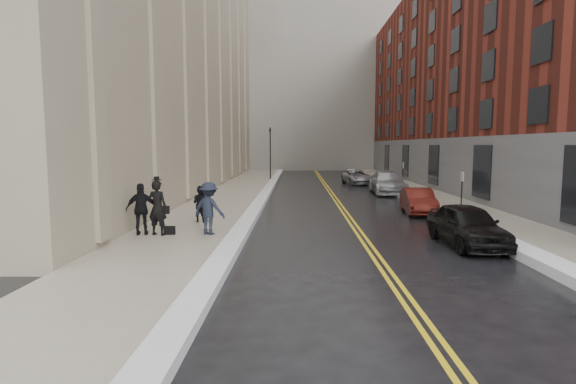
{
  "coord_description": "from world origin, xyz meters",
  "views": [
    {
      "loc": [
        0.01,
        -13.54,
        3.5
      ],
      "look_at": [
        -0.36,
        4.58,
        1.6
      ],
      "focal_mm": 28.0,
      "sensor_mm": 36.0,
      "label": 1
    }
  ],
  "objects_px": {
    "car_silver_far": "(358,177)",
    "pedestrian_c": "(142,209)",
    "pedestrian_main": "(157,208)",
    "car_silver_near": "(387,183)",
    "car_maroon": "(418,201)",
    "car_black": "(467,225)",
    "pedestrian_b": "(209,208)",
    "pedestrian_a": "(201,204)"
  },
  "relations": [
    {
      "from": "pedestrian_a",
      "to": "car_silver_far",
      "type": "bearing_deg",
      "value": -90.04
    },
    {
      "from": "car_maroon",
      "to": "pedestrian_b",
      "type": "relative_size",
      "value": 1.99
    },
    {
      "from": "pedestrian_b",
      "to": "car_silver_near",
      "type": "bearing_deg",
      "value": -99.25
    },
    {
      "from": "car_black",
      "to": "pedestrian_a",
      "type": "distance_m",
      "value": 10.85
    },
    {
      "from": "car_maroon",
      "to": "pedestrian_c",
      "type": "bearing_deg",
      "value": -146.98
    },
    {
      "from": "pedestrian_main",
      "to": "pedestrian_b",
      "type": "bearing_deg",
      "value": -160.27
    },
    {
      "from": "car_maroon",
      "to": "car_silver_far",
      "type": "xyz_separation_m",
      "value": [
        -0.77,
        17.23,
        -0.0
      ]
    },
    {
      "from": "car_black",
      "to": "pedestrian_c",
      "type": "distance_m",
      "value": 11.76
    },
    {
      "from": "car_maroon",
      "to": "pedestrian_c",
      "type": "distance_m",
      "value": 13.67
    },
    {
      "from": "car_silver_near",
      "to": "pedestrian_main",
      "type": "bearing_deg",
      "value": -124.8
    },
    {
      "from": "car_maroon",
      "to": "car_silver_near",
      "type": "relative_size",
      "value": 0.72
    },
    {
      "from": "car_silver_near",
      "to": "car_silver_far",
      "type": "relative_size",
      "value": 1.18
    },
    {
      "from": "car_maroon",
      "to": "car_silver_far",
      "type": "bearing_deg",
      "value": 97.12
    },
    {
      "from": "pedestrian_a",
      "to": "pedestrian_b",
      "type": "xyz_separation_m",
      "value": [
        0.92,
        -2.77,
        0.19
      ]
    },
    {
      "from": "car_maroon",
      "to": "car_silver_near",
      "type": "bearing_deg",
      "value": 92.56
    },
    {
      "from": "pedestrian_c",
      "to": "pedestrian_main",
      "type": "bearing_deg",
      "value": 164.81
    },
    {
      "from": "car_black",
      "to": "pedestrian_b",
      "type": "xyz_separation_m",
      "value": [
        -9.22,
        1.09,
        0.41
      ]
    },
    {
      "from": "car_maroon",
      "to": "pedestrian_a",
      "type": "xyz_separation_m",
      "value": [
        -10.44,
        -3.58,
        0.3
      ]
    },
    {
      "from": "pedestrian_main",
      "to": "car_maroon",
      "type": "bearing_deg",
      "value": -136.3
    },
    {
      "from": "car_silver_near",
      "to": "pedestrian_main",
      "type": "xyz_separation_m",
      "value": [
        -11.74,
        -16.12,
        0.39
      ]
    },
    {
      "from": "car_silver_far",
      "to": "pedestrian_c",
      "type": "relative_size",
      "value": 2.38
    },
    {
      "from": "car_maroon",
      "to": "pedestrian_b",
      "type": "xyz_separation_m",
      "value": [
        -9.51,
        -6.35,
        0.49
      ]
    },
    {
      "from": "car_silver_near",
      "to": "pedestrian_b",
      "type": "relative_size",
      "value": 2.77
    },
    {
      "from": "pedestrian_main",
      "to": "car_silver_near",
      "type": "bearing_deg",
      "value": -112.21
    },
    {
      "from": "pedestrian_b",
      "to": "car_silver_far",
      "type": "bearing_deg",
      "value": -87.86
    },
    {
      "from": "car_silver_far",
      "to": "pedestrian_a",
      "type": "height_order",
      "value": "pedestrian_a"
    },
    {
      "from": "pedestrian_main",
      "to": "pedestrian_c",
      "type": "height_order",
      "value": "pedestrian_main"
    },
    {
      "from": "car_black",
      "to": "car_silver_near",
      "type": "height_order",
      "value": "car_silver_near"
    },
    {
      "from": "pedestrian_main",
      "to": "pedestrian_a",
      "type": "height_order",
      "value": "pedestrian_main"
    },
    {
      "from": "car_silver_near",
      "to": "car_black",
      "type": "bearing_deg",
      "value": -90.86
    },
    {
      "from": "car_black",
      "to": "car_silver_near",
      "type": "bearing_deg",
      "value": 85.66
    },
    {
      "from": "car_black",
      "to": "pedestrian_b",
      "type": "bearing_deg",
      "value": 171.03
    },
    {
      "from": "car_maroon",
      "to": "car_silver_near",
      "type": "distance_m",
      "value": 9.58
    },
    {
      "from": "pedestrian_c",
      "to": "car_silver_near",
      "type": "bearing_deg",
      "value": -139.53
    },
    {
      "from": "pedestrian_a",
      "to": "pedestrian_b",
      "type": "relative_size",
      "value": 0.8
    },
    {
      "from": "car_maroon",
      "to": "pedestrian_a",
      "type": "relative_size",
      "value": 2.47
    },
    {
      "from": "pedestrian_main",
      "to": "pedestrian_b",
      "type": "xyz_separation_m",
      "value": [
        1.89,
        0.19,
        -0.05
      ]
    },
    {
      "from": "car_silver_far",
      "to": "pedestrian_c",
      "type": "xyz_separation_m",
      "value": [
        -11.24,
        -23.74,
        0.48
      ]
    },
    {
      "from": "car_silver_far",
      "to": "pedestrian_c",
      "type": "distance_m",
      "value": 26.27
    },
    {
      "from": "car_black",
      "to": "car_silver_near",
      "type": "distance_m",
      "value": 17.03
    },
    {
      "from": "car_black",
      "to": "pedestrian_c",
      "type": "xyz_separation_m",
      "value": [
        -11.71,
        0.93,
        0.39
      ]
    },
    {
      "from": "car_silver_far",
      "to": "pedestrian_c",
      "type": "bearing_deg",
      "value": -123.29
    }
  ]
}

